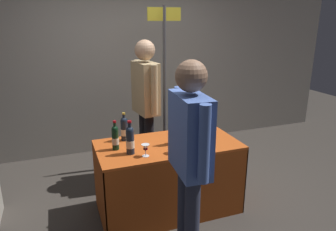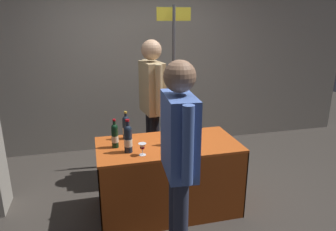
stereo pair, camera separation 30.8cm
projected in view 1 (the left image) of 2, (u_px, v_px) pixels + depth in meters
The scene contains 13 objects.
ground_plane at pixel (168, 208), 3.40m from camera, with size 12.00×12.00×0.00m, color #38332D.
back_partition at pixel (125, 72), 4.75m from camera, with size 7.25×0.12×2.41m, color #9E998E.
tasting_table at pixel (168, 164), 3.25m from camera, with size 1.45×0.73×0.76m.
featured_wine_bottle at pixel (186, 129), 3.19m from camera, with size 0.07×0.07×0.31m.
display_bottle_0 at pixel (130, 140), 2.90m from camera, with size 0.08×0.08×0.33m.
display_bottle_1 at pixel (124, 128), 3.22m from camera, with size 0.08×0.08×0.30m.
display_bottle_2 at pixel (175, 131), 3.12m from camera, with size 0.07×0.07×0.32m.
display_bottle_3 at pixel (115, 137), 3.00m from camera, with size 0.07×0.07×0.29m.
wine_glass_near_vendor at pixel (145, 148), 2.86m from camera, with size 0.08×0.08×0.12m.
wine_glass_mid at pixel (176, 144), 2.93m from camera, with size 0.07×0.07×0.13m.
vendor_presenter at pixel (146, 98), 3.76m from camera, with size 0.26×0.57×1.75m.
taster_foreground_right at pixel (190, 148), 2.35m from camera, with size 0.24×0.63×1.71m.
booth_signpost at pixel (164, 74), 4.12m from camera, with size 0.44×0.04×2.15m.
Camera 1 is at (-1.02, -2.77, 1.97)m, focal length 33.21 mm.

